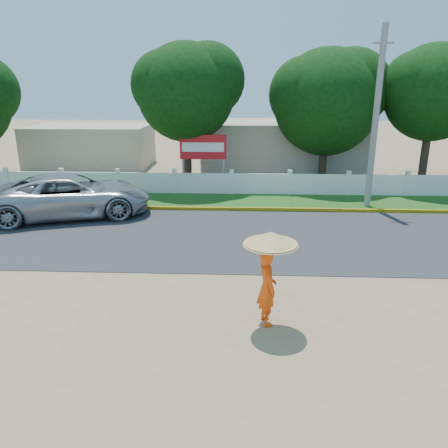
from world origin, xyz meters
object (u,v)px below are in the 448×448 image
Objects in this scene: billboard at (203,150)px; utility_pole at (376,120)px; monk_with_parasol at (269,265)px; vehicle at (71,195)px.

utility_pole is at bearing -21.74° from billboard.
utility_pole is 3.42× the size of monk_with_parasol.
billboard reaches higher than vehicle.
billboard is (-2.78, 14.03, 0.62)m from monk_with_parasol.
utility_pole reaches higher than billboard.
vehicle is 2.86× the size of monk_with_parasol.
vehicle is at bearing 132.95° from monk_with_parasol.
vehicle is 7.63m from billboard.
monk_with_parasol is 0.79× the size of billboard.
monk_with_parasol is at bearing -115.90° from utility_pole.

